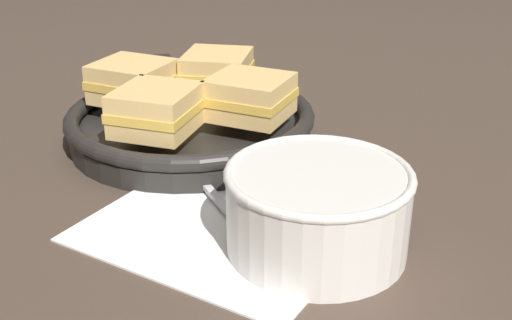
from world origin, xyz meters
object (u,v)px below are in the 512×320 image
(skillet, at_px, (191,124))
(soup_bowl, at_px, (318,205))
(sandwich_far_left, at_px, (217,71))
(sandwich_far_right, at_px, (133,81))
(sandwich_near_left, at_px, (156,110))
(sandwich_near_right, at_px, (250,97))
(spoon, at_px, (253,240))

(skillet, bearing_deg, soup_bowl, -36.99)
(sandwich_far_left, xyz_separation_m, sandwich_far_right, (-0.07, -0.08, 0.00))
(sandwich_near_left, distance_m, sandwich_near_right, 0.11)
(soup_bowl, bearing_deg, skillet, 143.01)
(sandwich_far_right, bearing_deg, sandwich_near_left, -42.04)
(spoon, bearing_deg, sandwich_far_left, 163.21)
(skillet, bearing_deg, sandwich_far_left, 91.96)
(sandwich_near_left, height_order, sandwich_far_right, same)
(skillet, distance_m, sandwich_near_right, 0.09)
(spoon, height_order, sandwich_near_left, sandwich_near_left)
(sandwich_near_right, height_order, sandwich_far_right, same)
(soup_bowl, bearing_deg, sandwich_far_left, 132.79)
(skillet, xyz_separation_m, sandwich_far_left, (-0.00, 0.07, 0.04))
(sandwich_near_left, bearing_deg, sandwich_far_right, 137.96)
(soup_bowl, distance_m, skillet, 0.27)
(soup_bowl, bearing_deg, spoon, -156.44)
(sandwich_near_right, xyz_separation_m, sandwich_far_right, (-0.15, -0.01, 0.00))
(spoon, xyz_separation_m, skillet, (-0.17, 0.18, 0.01))
(sandwich_near_left, relative_size, sandwich_near_right, 1.10)
(sandwich_far_left, bearing_deg, sandwich_far_right, -132.04)
(skillet, distance_m, sandwich_far_right, 0.09)
(spoon, relative_size, skillet, 0.41)
(sandwich_far_left, bearing_deg, sandwich_near_left, -87.04)
(spoon, distance_m, sandwich_near_right, 0.21)
(soup_bowl, height_order, sandwich_near_right, sandwich_near_right)
(skillet, height_order, sandwich_far_right, sandwich_far_right)
(sandwich_near_left, xyz_separation_m, sandwich_near_right, (0.07, 0.08, 0.00))
(soup_bowl, relative_size, sandwich_near_right, 1.81)
(skillet, distance_m, sandwich_far_left, 0.09)
(sandwich_near_right, bearing_deg, spoon, -64.03)
(soup_bowl, bearing_deg, sandwich_near_left, 157.79)
(spoon, height_order, sandwich_far_right, sandwich_far_right)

